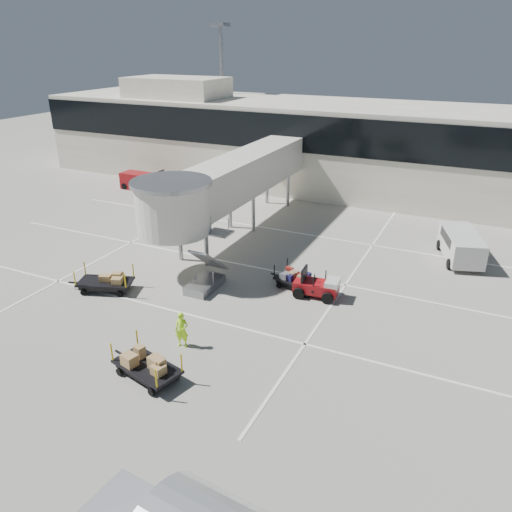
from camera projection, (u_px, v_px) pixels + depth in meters
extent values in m
plane|color=#B2AE9F|center=(178.00, 336.00, 24.84)|extent=(140.00, 140.00, 0.00)
cube|color=white|center=(199.00, 317.00, 26.49)|extent=(40.00, 0.15, 0.02)
cube|color=white|center=(255.00, 267.00, 32.29)|extent=(40.00, 0.15, 0.02)
cube|color=white|center=(294.00, 232.00, 38.09)|extent=(40.00, 0.15, 0.02)
cube|color=white|center=(350.00, 278.00, 30.76)|extent=(0.15, 30.00, 0.02)
cube|color=white|center=(140.00, 238.00, 37.04)|extent=(0.15, 30.00, 0.02)
cube|color=#EFE6CE|center=(348.00, 147.00, 48.10)|extent=(64.00, 12.00, 8.00)
cube|color=black|center=(331.00, 136.00, 42.29)|extent=(64.00, 0.12, 3.20)
cube|color=#EFE6CE|center=(177.00, 87.00, 51.51)|extent=(10.00, 6.00, 2.00)
cylinder|color=gray|center=(222.00, 98.00, 56.30)|extent=(0.36, 0.36, 15.00)
cube|color=gray|center=(220.00, 25.00, 53.30)|extent=(1.60, 1.60, 0.40)
cube|color=silver|center=(241.00, 175.00, 37.12)|extent=(3.00, 18.00, 2.80)
cylinder|color=silver|center=(173.00, 209.00, 29.66)|extent=(4.40, 4.40, 3.00)
cylinder|color=gray|center=(171.00, 183.00, 29.02)|extent=(4.80, 4.80, 0.25)
cylinder|color=gray|center=(180.00, 239.00, 32.85)|extent=(0.28, 0.28, 2.90)
cylinder|color=gray|center=(206.00, 244.00, 32.06)|extent=(0.28, 0.28, 2.90)
cylinder|color=gray|center=(230.00, 209.00, 38.65)|extent=(0.28, 0.28, 2.90)
cylinder|color=gray|center=(253.00, 213.00, 37.86)|extent=(0.28, 0.28, 2.90)
cylinder|color=gray|center=(267.00, 187.00, 44.45)|extent=(0.28, 0.28, 2.90)
cylinder|color=gray|center=(288.00, 190.00, 43.66)|extent=(0.28, 0.28, 2.90)
cube|color=gray|center=(205.00, 285.00, 29.43)|extent=(1.40, 2.60, 0.50)
cube|color=gray|center=(209.00, 260.00, 29.39)|extent=(1.20, 2.60, 2.06)
cube|color=gray|center=(220.00, 233.00, 30.05)|extent=(1.40, 1.20, 0.12)
cube|color=maroon|center=(316.00, 287.00, 28.48)|extent=(2.59, 1.40, 0.62)
cube|color=silver|center=(333.00, 283.00, 28.01)|extent=(0.82, 1.20, 0.36)
cube|color=black|center=(304.00, 275.00, 28.47)|extent=(0.21, 1.05, 0.94)
cylinder|color=black|center=(299.00, 293.00, 28.26)|extent=(0.69, 0.32, 0.67)
cylinder|color=black|center=(305.00, 283.00, 29.42)|extent=(0.69, 0.32, 0.67)
cylinder|color=black|center=(327.00, 298.00, 27.73)|extent=(0.69, 0.32, 0.67)
cylinder|color=black|center=(333.00, 288.00, 28.89)|extent=(0.69, 0.32, 0.67)
cube|color=black|center=(299.00, 281.00, 29.29)|extent=(3.13, 2.08, 0.11)
cube|color=black|center=(299.00, 284.00, 29.36)|extent=(2.80, 1.81, 0.24)
cube|color=black|center=(275.00, 275.00, 30.37)|extent=(0.67, 0.24, 0.08)
cylinder|color=black|center=(279.00, 285.00, 29.56)|extent=(0.35, 0.21, 0.32)
cylinder|color=black|center=(292.00, 278.00, 30.47)|extent=(0.35, 0.21, 0.32)
cylinder|color=black|center=(307.00, 296.00, 28.39)|extent=(0.35, 0.21, 0.32)
cylinder|color=black|center=(320.00, 288.00, 29.31)|extent=(0.35, 0.21, 0.32)
cylinder|color=black|center=(274.00, 272.00, 29.46)|extent=(0.07, 0.07, 0.86)
cylinder|color=black|center=(287.00, 265.00, 30.37)|extent=(0.07, 0.07, 0.86)
cylinder|color=black|center=(313.00, 285.00, 27.86)|extent=(0.07, 0.07, 0.86)
cylinder|color=black|center=(326.00, 277.00, 28.77)|extent=(0.07, 0.07, 0.86)
cube|color=#89684A|center=(309.00, 285.00, 28.30)|extent=(0.44, 0.46, 0.37)
cube|color=maroon|center=(307.00, 283.00, 28.64)|extent=(0.43, 0.39, 0.29)
cube|color=maroon|center=(294.00, 278.00, 29.15)|extent=(0.59, 0.46, 0.38)
cube|color=#4E5054|center=(309.00, 282.00, 28.65)|extent=(0.44, 0.46, 0.32)
cube|color=#4E5054|center=(305.00, 281.00, 28.65)|extent=(0.57, 0.46, 0.40)
cube|color=#89684A|center=(293.00, 273.00, 29.74)|extent=(0.43, 0.33, 0.32)
cube|color=#181748|center=(297.00, 279.00, 29.03)|extent=(0.42, 0.44, 0.37)
cube|color=#89684A|center=(304.00, 282.00, 28.64)|extent=(0.44, 0.37, 0.38)
cube|color=#89684A|center=(309.00, 280.00, 28.93)|extent=(0.56, 0.43, 0.29)
cube|color=#89684A|center=(294.00, 277.00, 29.30)|extent=(0.48, 0.37, 0.30)
cube|color=black|center=(147.00, 366.00, 21.57)|extent=(3.35, 2.23, 0.12)
cube|color=black|center=(147.00, 370.00, 21.64)|extent=(3.00, 1.93, 0.26)
cube|color=black|center=(120.00, 353.00, 22.73)|extent=(0.72, 0.25, 0.08)
cylinder|color=black|center=(120.00, 372.00, 21.86)|extent=(0.37, 0.22, 0.35)
cylinder|color=black|center=(144.00, 358.00, 22.84)|extent=(0.37, 0.22, 0.35)
cylinder|color=black|center=(151.00, 392.00, 20.61)|extent=(0.37, 0.22, 0.35)
cylinder|color=black|center=(176.00, 376.00, 21.59)|extent=(0.37, 0.22, 0.35)
cylinder|color=#DFB80B|center=(112.00, 352.00, 21.75)|extent=(0.07, 0.07, 0.92)
cylinder|color=#DFB80B|center=(137.00, 339.00, 22.73)|extent=(0.07, 0.07, 0.92)
cylinder|color=#DFB80B|center=(156.00, 379.00, 20.04)|extent=(0.07, 0.07, 0.92)
cylinder|color=#DFB80B|center=(182.00, 363.00, 21.02)|extent=(0.07, 0.07, 0.92)
cube|color=#A2824E|center=(153.00, 363.00, 21.36)|extent=(0.66, 0.64, 0.39)
cube|color=#A2824E|center=(133.00, 363.00, 21.33)|extent=(0.64, 0.64, 0.44)
cube|color=#A2824E|center=(136.00, 352.00, 22.03)|extent=(0.59, 0.52, 0.49)
cube|color=#A2824E|center=(149.00, 374.00, 20.64)|extent=(0.60, 0.55, 0.45)
cube|color=#A2824E|center=(153.00, 359.00, 21.63)|extent=(0.76, 0.67, 0.40)
cube|color=black|center=(105.00, 282.00, 29.10)|extent=(3.43, 2.49, 0.12)
cube|color=black|center=(106.00, 285.00, 29.17)|extent=(3.06, 2.17, 0.26)
cube|color=black|center=(74.00, 283.00, 29.34)|extent=(0.71, 0.32, 0.08)
cylinder|color=black|center=(84.00, 292.00, 28.72)|extent=(0.38, 0.25, 0.35)
cylinder|color=black|center=(93.00, 282.00, 29.99)|extent=(0.38, 0.25, 0.35)
cylinder|color=black|center=(120.00, 294.00, 28.52)|extent=(0.38, 0.25, 0.35)
cylinder|color=black|center=(128.00, 283.00, 29.79)|extent=(0.38, 0.25, 0.35)
cylinder|color=#DFB80B|center=(75.00, 279.00, 28.42)|extent=(0.07, 0.07, 0.93)
cylinder|color=#DFB80B|center=(85.00, 268.00, 29.69)|extent=(0.07, 0.07, 0.93)
cylinder|color=#DFB80B|center=(125.00, 281.00, 28.14)|extent=(0.07, 0.07, 0.93)
cylinder|color=#DFB80B|center=(133.00, 271.00, 29.41)|extent=(0.07, 0.07, 0.93)
cube|color=#A2824E|center=(113.00, 278.00, 29.00)|extent=(0.58, 0.63, 0.41)
cube|color=#A2824E|center=(97.00, 280.00, 28.59)|extent=(0.57, 0.64, 0.51)
cube|color=#A2824E|center=(118.00, 279.00, 28.68)|extent=(0.60, 0.66, 0.56)
cube|color=#A2824E|center=(104.00, 279.00, 28.76)|extent=(0.70, 0.60, 0.50)
cube|color=#A2824E|center=(122.00, 275.00, 29.27)|extent=(0.59, 0.62, 0.47)
imported|color=#98DC17|center=(182.00, 330.00, 23.67)|extent=(0.74, 0.58, 1.79)
cube|color=silver|center=(461.00, 245.00, 33.00)|extent=(3.38, 5.28, 1.59)
cube|color=silver|center=(453.00, 237.00, 35.12)|extent=(1.97, 1.11, 0.92)
cube|color=black|center=(461.00, 238.00, 33.02)|extent=(2.85, 3.53, 0.63)
cylinder|color=black|center=(450.00, 264.00, 31.92)|extent=(0.44, 0.74, 0.70)
cylinder|color=black|center=(481.00, 266.00, 31.68)|extent=(0.44, 0.74, 0.70)
cylinder|color=black|center=(439.00, 245.00, 34.90)|extent=(0.44, 0.74, 0.70)
cylinder|color=black|center=(468.00, 246.00, 34.65)|extent=(0.44, 0.74, 0.70)
cube|color=maroon|center=(141.00, 181.00, 48.78)|extent=(4.04, 1.71, 1.59)
cube|color=black|center=(156.00, 173.00, 47.67)|extent=(1.02, 1.49, 0.56)
cylinder|color=black|center=(125.00, 186.00, 48.95)|extent=(0.64, 0.27, 0.64)
cylinder|color=black|center=(134.00, 183.00, 50.18)|extent=(0.64, 0.27, 0.64)
cylinder|color=black|center=(150.00, 190.00, 47.77)|extent=(0.64, 0.27, 0.64)
cylinder|color=black|center=(159.00, 186.00, 49.00)|extent=(0.64, 0.27, 0.64)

